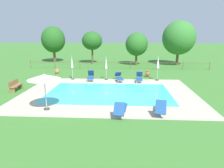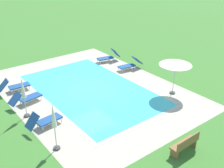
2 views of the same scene
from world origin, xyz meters
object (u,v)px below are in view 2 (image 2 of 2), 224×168
(sun_lounger_north_near_steps, at_px, (15,86))
(sun_lounger_north_end, at_px, (44,120))
(sun_lounger_north_far, at_px, (108,57))
(patio_umbrella_closed_row_east, at_px, (23,91))
(patio_umbrella_closed_row_west, at_px, (54,119))
(sun_lounger_north_mid, at_px, (130,65))
(sun_lounger_south_near_corner, at_px, (26,98))
(patio_umbrella_open_foreground, at_px, (176,63))
(wooden_bench_lawn_side, at_px, (185,144))

(sun_lounger_north_near_steps, distance_m, sun_lounger_north_end, 4.84)
(sun_lounger_north_far, distance_m, patio_umbrella_closed_row_east, 9.45)
(patio_umbrella_closed_row_west, height_order, patio_umbrella_closed_row_east, patio_umbrella_closed_row_west)
(sun_lounger_north_end, bearing_deg, patio_umbrella_closed_row_east, 12.50)
(sun_lounger_north_near_steps, bearing_deg, sun_lounger_north_mid, -101.79)
(sun_lounger_north_end, xyz_separation_m, sun_lounger_south_near_corner, (2.86, -0.20, -0.01))
(sun_lounger_north_end, height_order, patio_umbrella_open_foreground, patio_umbrella_open_foreground)
(sun_lounger_north_far, xyz_separation_m, patio_umbrella_closed_row_east, (-3.95, 8.51, 1.16))
(sun_lounger_north_mid, xyz_separation_m, patio_umbrella_open_foreground, (-4.62, 0.48, 1.68))
(sun_lounger_south_near_corner, height_order, patio_umbrella_open_foreground, patio_umbrella_open_foreground)
(sun_lounger_north_near_steps, relative_size, wooden_bench_lawn_side, 1.30)
(patio_umbrella_open_foreground, height_order, patio_umbrella_closed_row_west, patio_umbrella_closed_row_west)
(sun_lounger_north_far, height_order, sun_lounger_south_near_corner, sun_lounger_north_far)
(sun_lounger_north_near_steps, height_order, sun_lounger_north_mid, sun_lounger_north_near_steps)
(sun_lounger_north_far, bearing_deg, patio_umbrella_closed_row_east, 114.88)
(sun_lounger_north_near_steps, bearing_deg, sun_lounger_north_far, -85.35)
(sun_lounger_south_near_corner, xyz_separation_m, patio_umbrella_closed_row_east, (-1.33, 0.54, 1.17))
(sun_lounger_north_end, relative_size, patio_umbrella_closed_row_west, 0.80)
(sun_lounger_north_near_steps, height_order, sun_lounger_north_far, sun_lounger_north_far)
(sun_lounger_south_near_corner, bearing_deg, patio_umbrella_closed_row_west, 173.51)
(sun_lounger_north_near_steps, xyz_separation_m, sun_lounger_north_end, (-4.83, 0.25, 0.01))
(sun_lounger_north_far, distance_m, patio_umbrella_open_foreground, 7.18)
(patio_umbrella_closed_row_east, bearing_deg, sun_lounger_north_end, -167.50)
(patio_umbrella_closed_row_east, height_order, wooden_bench_lawn_side, patio_umbrella_closed_row_east)
(sun_lounger_north_end, xyz_separation_m, patio_umbrella_open_foreground, (-1.50, -7.95, 1.67))
(sun_lounger_north_mid, distance_m, patio_umbrella_closed_row_west, 10.19)
(patio_umbrella_open_foreground, bearing_deg, sun_lounger_south_near_corner, 60.66)
(patio_umbrella_closed_row_west, bearing_deg, wooden_bench_lawn_side, -130.23)
(sun_lounger_north_near_steps, xyz_separation_m, sun_lounger_north_far, (0.64, -7.92, 0.01))
(sun_lounger_north_mid, relative_size, patio_umbrella_closed_row_east, 0.84)
(sun_lounger_south_near_corner, distance_m, patio_umbrella_closed_row_west, 4.95)
(patio_umbrella_open_foreground, bearing_deg, sun_lounger_north_far, -1.81)
(sun_lounger_north_near_steps, xyz_separation_m, patio_umbrella_closed_row_west, (-6.75, 0.59, 1.18))
(sun_lounger_north_end, distance_m, wooden_bench_lawn_side, 6.90)
(sun_lounger_north_far, distance_m, wooden_bench_lawn_side, 11.84)
(sun_lounger_north_far, relative_size, patio_umbrella_open_foreground, 0.86)
(patio_umbrella_closed_row_east, relative_size, wooden_bench_lawn_side, 1.59)
(sun_lounger_north_far, relative_size, sun_lounger_south_near_corner, 0.95)
(wooden_bench_lawn_side, bearing_deg, sun_lounger_north_near_steps, 19.83)
(patio_umbrella_closed_row_west, bearing_deg, patio_umbrella_open_foreground, -87.09)
(patio_umbrella_closed_row_west, relative_size, patio_umbrella_closed_row_east, 1.01)
(patio_umbrella_open_foreground, height_order, wooden_bench_lawn_side, patio_umbrella_open_foreground)
(sun_lounger_north_mid, distance_m, sun_lounger_north_end, 8.99)
(patio_umbrella_open_foreground, bearing_deg, sun_lounger_north_near_steps, 50.57)
(sun_lounger_north_near_steps, bearing_deg, sun_lounger_south_near_corner, 178.52)
(sun_lounger_north_near_steps, xyz_separation_m, sun_lounger_south_near_corner, (-1.98, 0.05, -0.01))
(sun_lounger_north_end, xyz_separation_m, wooden_bench_lawn_side, (-5.61, -4.01, 0.07))
(sun_lounger_north_mid, distance_m, patio_umbrella_closed_row_east, 8.99)
(sun_lounger_north_end, distance_m, patio_umbrella_closed_row_west, 2.28)
(sun_lounger_north_mid, bearing_deg, patio_umbrella_open_foreground, 174.10)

